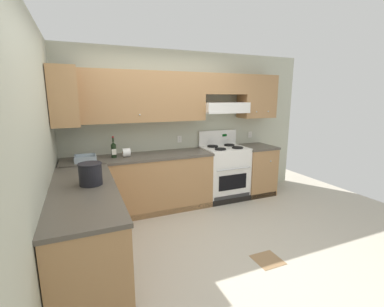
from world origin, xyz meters
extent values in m
plane|color=#B2AA99|center=(0.00, 0.00, 0.00)|extent=(7.04, 7.04, 0.00)
cube|color=olive|center=(0.60, -0.61, 0.00)|extent=(0.30, 0.30, 0.01)
cube|color=#B7BAA3|center=(0.46, 1.62, 1.27)|extent=(4.68, 0.12, 2.55)
cube|color=#A87A4C|center=(-0.39, 1.38, 1.80)|extent=(2.18, 0.34, 0.76)
cube|color=#A87A4C|center=(1.82, 1.38, 1.80)|extent=(0.65, 0.34, 0.76)
cube|color=#A87A4C|center=(1.10, 1.38, 2.01)|extent=(0.80, 0.34, 0.34)
cube|color=white|center=(1.10, 1.34, 1.62)|extent=(0.80, 0.46, 0.17)
cube|color=white|center=(1.10, 1.12, 1.54)|extent=(0.80, 0.03, 0.04)
sphere|color=silver|center=(-0.39, 1.20, 1.54)|extent=(0.02, 0.02, 0.02)
sphere|color=silver|center=(1.70, 1.20, 1.54)|extent=(0.02, 0.02, 0.02)
sphere|color=silver|center=(1.95, 1.20, 1.54)|extent=(0.02, 0.02, 0.02)
cube|color=silver|center=(0.36, 1.55, 1.08)|extent=(0.08, 0.01, 0.12)
cube|color=silver|center=(0.36, 1.54, 1.10)|extent=(0.03, 0.00, 0.03)
cube|color=silver|center=(0.36, 1.54, 1.06)|extent=(0.03, 0.00, 0.03)
cube|color=silver|center=(1.82, 1.55, 1.08)|extent=(0.08, 0.01, 0.12)
cube|color=silver|center=(1.82, 1.54, 1.10)|extent=(0.03, 0.00, 0.03)
cube|color=silver|center=(1.82, 1.54, 1.06)|extent=(0.03, 0.00, 0.03)
cube|color=#B7BAA3|center=(-1.62, 0.10, 1.27)|extent=(0.12, 4.00, 2.55)
cube|color=#A87A4C|center=(-1.38, 1.20, 1.80)|extent=(0.34, 0.64, 0.76)
cube|color=#A87A4C|center=(-0.41, 1.25, 0.44)|extent=(2.24, 0.61, 0.87)
cube|color=#51493F|center=(-0.41, 1.25, 0.89)|extent=(2.27, 0.63, 0.04)
cube|color=#A87A4C|center=(1.77, 1.25, 0.44)|extent=(0.57, 0.61, 0.87)
cube|color=#51493F|center=(1.77, 1.25, 0.89)|extent=(0.59, 0.63, 0.04)
cube|color=black|center=(0.26, 0.97, 0.04)|extent=(3.54, 0.06, 0.09)
sphere|color=silver|center=(-0.86, 0.93, 0.68)|extent=(0.03, 0.03, 0.03)
sphere|color=silver|center=(1.85, 0.93, 0.68)|extent=(0.03, 0.03, 0.03)
cube|color=#A87A4C|center=(-1.25, 0.00, 0.44)|extent=(0.61, 1.89, 0.87)
cube|color=#51493F|center=(-1.25, 0.00, 0.89)|extent=(0.63, 1.91, 0.04)
cube|color=black|center=(-0.97, 0.00, 0.04)|extent=(0.06, 1.85, 0.09)
cube|color=white|center=(1.10, 1.25, 0.46)|extent=(0.76, 0.58, 0.91)
cube|color=black|center=(1.10, 0.95, 0.38)|extent=(0.53, 0.01, 0.26)
cylinder|color=silver|center=(1.10, 0.93, 0.62)|extent=(0.65, 0.02, 0.02)
cube|color=#333333|center=(1.10, 0.96, 0.10)|extent=(0.70, 0.01, 0.11)
cube|color=white|center=(1.10, 1.25, 0.92)|extent=(0.76, 0.58, 0.02)
cube|color=white|center=(1.10, 1.52, 1.05)|extent=(0.76, 0.04, 0.29)
cube|color=#053F0C|center=(1.23, 1.50, 1.10)|extent=(0.09, 0.01, 0.04)
cylinder|color=black|center=(0.93, 1.11, 0.94)|extent=(0.19, 0.19, 0.02)
cylinder|color=black|center=(0.93, 1.11, 0.93)|extent=(0.07, 0.07, 0.01)
cylinder|color=black|center=(1.27, 1.11, 0.94)|extent=(0.19, 0.19, 0.02)
cylinder|color=black|center=(1.27, 1.11, 0.93)|extent=(0.07, 0.07, 0.01)
cylinder|color=black|center=(0.93, 1.39, 0.94)|extent=(0.19, 0.19, 0.02)
cylinder|color=black|center=(0.93, 1.39, 0.93)|extent=(0.07, 0.07, 0.01)
cylinder|color=black|center=(1.27, 1.39, 0.94)|extent=(0.19, 0.19, 0.02)
cylinder|color=black|center=(1.27, 1.39, 0.93)|extent=(0.07, 0.07, 0.01)
cylinder|color=white|center=(0.89, 1.50, 1.03)|extent=(0.04, 0.02, 0.04)
cylinder|color=white|center=(1.03, 1.50, 1.03)|extent=(0.04, 0.02, 0.04)
cylinder|color=white|center=(1.17, 1.50, 1.03)|extent=(0.04, 0.02, 0.04)
cylinder|color=white|center=(1.31, 1.50, 1.03)|extent=(0.04, 0.02, 0.04)
cylinder|color=black|center=(-0.79, 1.28, 1.01)|extent=(0.08, 0.08, 0.19)
cone|color=black|center=(-0.79, 1.28, 1.12)|extent=(0.08, 0.08, 0.04)
cylinder|color=black|center=(-0.79, 1.28, 1.19)|extent=(0.03, 0.03, 0.09)
cylinder|color=maroon|center=(-0.79, 1.28, 1.22)|extent=(0.03, 0.03, 0.02)
cube|color=silver|center=(-0.79, 1.24, 1.00)|extent=(0.07, 0.00, 0.09)
cube|color=#9EADB7|center=(-1.19, 1.20, 0.92)|extent=(0.23, 0.22, 0.02)
cube|color=#9EADB7|center=(-1.19, 1.07, 0.95)|extent=(0.29, 0.01, 0.08)
cube|color=#9EADB7|center=(-1.19, 1.33, 0.95)|extent=(0.29, 0.01, 0.08)
cube|color=#9EADB7|center=(-1.32, 1.20, 0.95)|extent=(0.01, 0.25, 0.08)
cube|color=#9EADB7|center=(-1.05, 1.20, 0.95)|extent=(0.01, 0.25, 0.08)
cylinder|color=black|center=(-1.16, 0.07, 1.02)|extent=(0.23, 0.23, 0.23)
torus|color=black|center=(-1.16, 0.07, 1.13)|extent=(0.24, 0.24, 0.01)
cylinder|color=white|center=(-0.61, 1.26, 0.97)|extent=(0.11, 0.13, 0.13)
cylinder|color=#9E7A51|center=(-0.66, 1.26, 0.97)|extent=(0.01, 0.04, 0.04)
camera|label=1|loc=(-1.23, -2.74, 1.80)|focal=24.87mm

